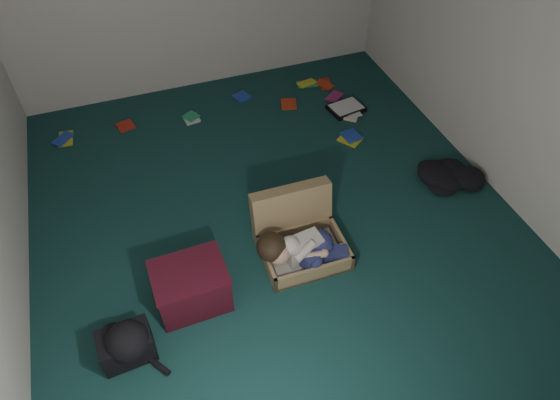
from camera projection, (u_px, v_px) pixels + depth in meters
floor at (274, 216)px, 4.31m from camera, size 4.50×4.50×0.00m
wall_front at (467, 399)px, 1.90m from camera, size 4.50×0.00×4.50m
wall_right at (517, 38)px, 3.85m from camera, size 0.00×4.50×4.50m
suitcase at (299, 235)px, 3.98m from camera, size 0.67×0.65×0.48m
person at (301, 248)px, 3.83m from camera, size 0.71×0.35×0.30m
maroon_bin at (191, 286)px, 3.59m from camera, size 0.53×0.42×0.36m
backpack at (126, 345)px, 3.33m from camera, size 0.46×0.37×0.26m
clothing_pile at (454, 174)px, 4.56m from camera, size 0.55×0.47×0.16m
paper_tray at (346, 108)px, 5.37m from camera, size 0.40×0.32×0.05m
book_scatter at (260, 109)px, 5.38m from camera, size 3.08×1.31×0.02m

